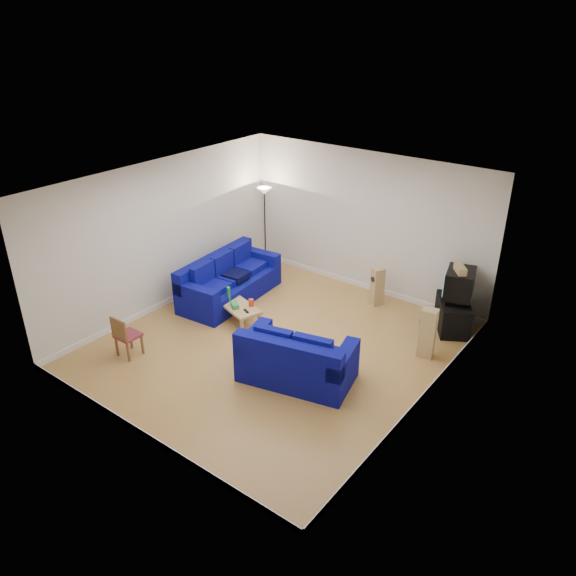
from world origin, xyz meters
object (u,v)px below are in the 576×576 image
Objects in this scene: sofa_loveseat at (296,362)px; television at (459,283)px; tv_stand at (453,315)px; sofa_three_seat at (228,283)px; coffee_table at (238,308)px.

sofa_loveseat is 2.57× the size of television.
sofa_three_seat is at bearing -100.57° from tv_stand.
television reaches higher than tv_stand.
sofa_three_seat is at bearing 138.70° from sofa_loveseat.
television is at bearing 106.22° from sofa_three_seat.
sofa_loveseat reaches higher than tv_stand.
sofa_loveseat is 3.67m from tv_stand.
television reaches higher than coffee_table.
tv_stand is (1.47, 3.36, -0.05)m from sofa_loveseat.
sofa_three_seat is 4.89m from tv_stand.
sofa_loveseat is at bearing -54.99° from tv_stand.
sofa_three_seat is 2.53× the size of tv_stand.
sofa_loveseat is 3.78m from television.
coffee_table is at bearing 48.74° from sofa_three_seat.
sofa_three_seat is 3.14× the size of television.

